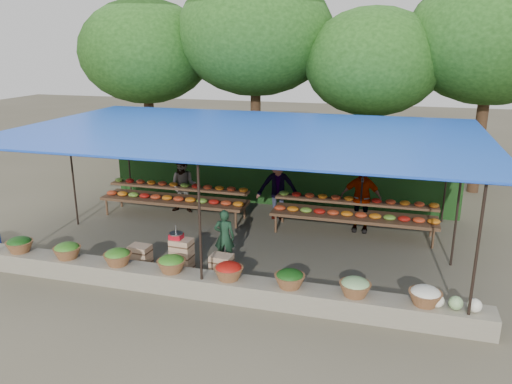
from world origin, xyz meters
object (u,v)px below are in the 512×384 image
(vendor_seated, at_px, (224,237))
(crate_counter, at_px, (181,259))
(weighing_scale, at_px, (176,236))
(blue_crate_front, at_px, (12,251))

(vendor_seated, bearing_deg, crate_counter, 33.02)
(weighing_scale, distance_m, vendor_seated, 1.11)
(vendor_seated, height_order, blue_crate_front, vendor_seated)
(crate_counter, height_order, vendor_seated, vendor_seated)
(weighing_scale, relative_size, blue_crate_front, 0.65)
(crate_counter, height_order, weighing_scale, weighing_scale)
(crate_counter, height_order, blue_crate_front, crate_counter)
(crate_counter, xyz_separation_m, vendor_seated, (0.75, 0.70, 0.32))
(crate_counter, bearing_deg, blue_crate_front, -175.72)
(crate_counter, xyz_separation_m, weighing_scale, (-0.08, 0.00, 0.53))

